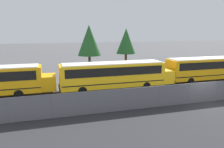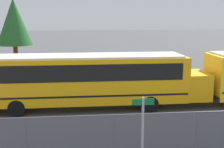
# 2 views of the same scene
# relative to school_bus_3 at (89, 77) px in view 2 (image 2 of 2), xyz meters

# --- Properties ---
(school_bus_3) EXTENTS (13.11, 2.60, 3.08)m
(school_bus_3) POSITION_rel_school_bus_3_xyz_m (0.00, 0.00, 0.00)
(school_bus_3) COLOR orange
(school_bus_3) RESTS_ON ground_plane
(street_sign) EXTENTS (0.70, 0.09, 2.81)m
(street_sign) POSITION_rel_school_bus_3_xyz_m (1.39, -8.33, -0.32)
(street_sign) COLOR #B7B7BC
(street_sign) RESTS_ON ground_plane
(tree_0) EXTENTS (3.47, 3.47, 6.89)m
(tree_0) POSITION_rel_school_bus_3_xyz_m (-6.79, 14.11, 2.78)
(tree_0) COLOR #51381E
(tree_0) RESTS_ON ground_plane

